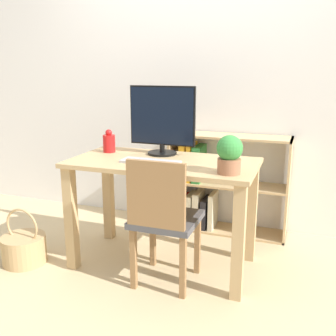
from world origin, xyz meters
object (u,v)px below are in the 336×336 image
at_px(keyboard, 150,162).
at_px(basket, 24,248).
at_px(potted_plant, 229,154).
at_px(bookshelf, 206,188).
at_px(chair, 163,217).
at_px(monitor, 162,119).
at_px(vase, 109,142).

xyz_separation_m(keyboard, basket, (-0.89, -0.23, -0.66)).
xyz_separation_m(potted_plant, basket, (-1.43, -0.14, -0.77)).
relative_size(bookshelf, basket, 2.40).
bearing_deg(chair, basket, -179.18).
bearing_deg(keyboard, potted_plant, -9.65).
bearing_deg(monitor, basket, -149.39).
bearing_deg(chair, monitor, 109.08).
distance_m(vase, bookshelf, 0.96).
distance_m(keyboard, bookshelf, 0.93).
bearing_deg(monitor, keyboard, -85.41).
xyz_separation_m(bookshelf, basket, (-1.07, -1.05, -0.26)).
height_order(potted_plant, chair, potted_plant).
bearing_deg(monitor, potted_plant, -33.71).
bearing_deg(bookshelf, potted_plant, -68.53).
relative_size(monitor, vase, 2.86).
height_order(vase, chair, vase).
distance_m(potted_plant, bookshelf, 1.10).
bearing_deg(potted_plant, basket, -174.34).
distance_m(keyboard, chair, 0.38).
bearing_deg(basket, chair, 2.84).
bearing_deg(potted_plant, monitor, 146.29).
bearing_deg(vase, chair, -34.76).
bearing_deg(bookshelf, vase, -134.47).
height_order(chair, bookshelf, chair).
distance_m(vase, basket, 0.97).
bearing_deg(vase, bookshelf, 45.53).
height_order(chair, basket, chair).
distance_m(keyboard, basket, 1.13).
xyz_separation_m(vase, bookshelf, (0.59, 0.60, -0.46)).
height_order(keyboard, vase, vase).
distance_m(monitor, basket, 1.35).
bearing_deg(keyboard, bookshelf, 77.85).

